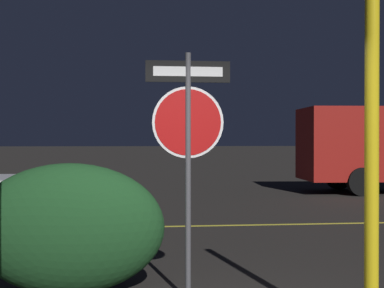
% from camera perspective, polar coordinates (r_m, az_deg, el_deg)
% --- Properties ---
extents(road_center_stripe, '(42.96, 0.12, 0.01)m').
position_cam_1_polar(road_center_stripe, '(10.32, -4.00, -8.78)').
color(road_center_stripe, gold).
rests_on(road_center_stripe, ground_plane).
extents(stop_sign, '(0.87, 0.06, 2.56)m').
position_cam_1_polar(stop_sign, '(5.50, -0.43, 1.79)').
color(stop_sign, '#4C4C51').
rests_on(stop_sign, ground_plane).
extents(yellow_pole_right, '(0.11, 0.11, 2.98)m').
position_cam_1_polar(yellow_pole_right, '(4.53, 18.62, -1.71)').
color(yellow_pole_right, yellow).
rests_on(yellow_pole_right, ground_plane).
extents(hedge_bush_2, '(2.05, 0.76, 1.41)m').
position_cam_1_polar(hedge_bush_2, '(5.95, -12.97, -8.79)').
color(hedge_bush_2, '#19421E').
rests_on(hedge_bush_2, ground_plane).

